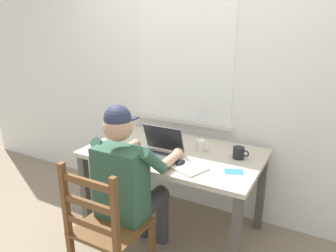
{
  "coord_description": "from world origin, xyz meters",
  "views": [
    {
      "loc": [
        1.07,
        -2.07,
        1.69
      ],
      "look_at": [
        -0.03,
        -0.05,
        0.95
      ],
      "focal_mm": 33.33,
      "sensor_mm": 36.0,
      "label": 1
    }
  ],
  "objects_px": {
    "wooden_chair": "(106,229)",
    "coffee_mug_dark": "(239,153)",
    "laptop": "(158,150)",
    "coffee_mug_white": "(201,145)",
    "book_stack_main": "(165,139)",
    "computer_mouse": "(180,163)",
    "landscape_photo_print": "(234,172)",
    "desk": "(174,161)",
    "seated_person": "(130,180)"
  },
  "relations": [
    {
      "from": "seated_person",
      "to": "wooden_chair",
      "type": "distance_m",
      "value": 0.36
    },
    {
      "from": "desk",
      "to": "coffee_mug_dark",
      "type": "height_order",
      "value": "coffee_mug_dark"
    },
    {
      "from": "coffee_mug_dark",
      "to": "landscape_photo_print",
      "type": "height_order",
      "value": "coffee_mug_dark"
    },
    {
      "from": "desk",
      "to": "wooden_chair",
      "type": "bearing_deg",
      "value": -96.4
    },
    {
      "from": "book_stack_main",
      "to": "landscape_photo_print",
      "type": "bearing_deg",
      "value": -22.09
    },
    {
      "from": "seated_person",
      "to": "coffee_mug_white",
      "type": "bearing_deg",
      "value": 65.32
    },
    {
      "from": "desk",
      "to": "book_stack_main",
      "type": "height_order",
      "value": "book_stack_main"
    },
    {
      "from": "laptop",
      "to": "book_stack_main",
      "type": "height_order",
      "value": "laptop"
    },
    {
      "from": "coffee_mug_dark",
      "to": "coffee_mug_white",
      "type": "bearing_deg",
      "value": 178.51
    },
    {
      "from": "wooden_chair",
      "to": "book_stack_main",
      "type": "distance_m",
      "value": 0.97
    },
    {
      "from": "coffee_mug_white",
      "to": "book_stack_main",
      "type": "relative_size",
      "value": 0.55
    },
    {
      "from": "desk",
      "to": "coffee_mug_white",
      "type": "distance_m",
      "value": 0.26
    },
    {
      "from": "wooden_chair",
      "to": "landscape_photo_print",
      "type": "xyz_separation_m",
      "value": [
        0.63,
        0.63,
        0.28
      ]
    },
    {
      "from": "book_stack_main",
      "to": "landscape_photo_print",
      "type": "relative_size",
      "value": 1.56
    },
    {
      "from": "coffee_mug_white",
      "to": "coffee_mug_dark",
      "type": "bearing_deg",
      "value": -1.49
    },
    {
      "from": "computer_mouse",
      "to": "wooden_chair",
      "type": "bearing_deg",
      "value": -114.51
    },
    {
      "from": "laptop",
      "to": "book_stack_main",
      "type": "distance_m",
      "value": 0.32
    },
    {
      "from": "desk",
      "to": "wooden_chair",
      "type": "relative_size",
      "value": 1.5
    },
    {
      "from": "wooden_chair",
      "to": "landscape_photo_print",
      "type": "relative_size",
      "value": 7.13
    },
    {
      "from": "seated_person",
      "to": "wooden_chair",
      "type": "relative_size",
      "value": 1.33
    },
    {
      "from": "coffee_mug_dark",
      "to": "laptop",
      "type": "bearing_deg",
      "value": -155.25
    },
    {
      "from": "wooden_chair",
      "to": "coffee_mug_white",
      "type": "xyz_separation_m",
      "value": [
        0.27,
        0.88,
        0.32
      ]
    },
    {
      "from": "laptop",
      "to": "landscape_photo_print",
      "type": "xyz_separation_m",
      "value": [
        0.6,
        0.02,
        -0.05
      ]
    },
    {
      "from": "desk",
      "to": "book_stack_main",
      "type": "relative_size",
      "value": 6.86
    },
    {
      "from": "desk",
      "to": "book_stack_main",
      "type": "distance_m",
      "value": 0.25
    },
    {
      "from": "laptop",
      "to": "book_stack_main",
      "type": "xyz_separation_m",
      "value": [
        -0.1,
        0.3,
        -0.03
      ]
    },
    {
      "from": "wooden_chair",
      "to": "coffee_mug_dark",
      "type": "bearing_deg",
      "value": 55.93
    },
    {
      "from": "desk",
      "to": "wooden_chair",
      "type": "distance_m",
      "value": 0.8
    },
    {
      "from": "wooden_chair",
      "to": "coffee_mug_white",
      "type": "height_order",
      "value": "wooden_chair"
    },
    {
      "from": "computer_mouse",
      "to": "seated_person",
      "type": "bearing_deg",
      "value": -132.75
    },
    {
      "from": "landscape_photo_print",
      "to": "desk",
      "type": "bearing_deg",
      "value": 143.36
    },
    {
      "from": "seated_person",
      "to": "coffee_mug_white",
      "type": "xyz_separation_m",
      "value": [
        0.27,
        0.6,
        0.1
      ]
    },
    {
      "from": "wooden_chair",
      "to": "coffee_mug_white",
      "type": "relative_size",
      "value": 8.25
    },
    {
      "from": "coffee_mug_dark",
      "to": "seated_person",
      "type": "bearing_deg",
      "value": -134.93
    },
    {
      "from": "coffee_mug_dark",
      "to": "computer_mouse",
      "type": "bearing_deg",
      "value": -136.68
    },
    {
      "from": "laptop",
      "to": "computer_mouse",
      "type": "bearing_deg",
      "value": -14.65
    },
    {
      "from": "desk",
      "to": "computer_mouse",
      "type": "distance_m",
      "value": 0.29
    },
    {
      "from": "laptop",
      "to": "seated_person",
      "type": "bearing_deg",
      "value": -94.78
    },
    {
      "from": "book_stack_main",
      "to": "wooden_chair",
      "type": "bearing_deg",
      "value": -85.17
    },
    {
      "from": "laptop",
      "to": "coffee_mug_dark",
      "type": "bearing_deg",
      "value": 24.75
    },
    {
      "from": "seated_person",
      "to": "coffee_mug_dark",
      "type": "height_order",
      "value": "seated_person"
    },
    {
      "from": "seated_person",
      "to": "landscape_photo_print",
      "type": "bearing_deg",
      "value": 29.1
    },
    {
      "from": "computer_mouse",
      "to": "landscape_photo_print",
      "type": "bearing_deg",
      "value": 11.47
    },
    {
      "from": "desk",
      "to": "seated_person",
      "type": "distance_m",
      "value": 0.5
    },
    {
      "from": "laptop",
      "to": "coffee_mug_white",
      "type": "height_order",
      "value": "laptop"
    },
    {
      "from": "wooden_chair",
      "to": "landscape_photo_print",
      "type": "bearing_deg",
      "value": 45.12
    },
    {
      "from": "laptop",
      "to": "computer_mouse",
      "type": "distance_m",
      "value": 0.23
    },
    {
      "from": "coffee_mug_dark",
      "to": "wooden_chair",
      "type": "bearing_deg",
      "value": -124.07
    },
    {
      "from": "book_stack_main",
      "to": "laptop",
      "type": "bearing_deg",
      "value": -70.88
    },
    {
      "from": "laptop",
      "to": "wooden_chair",
      "type": "bearing_deg",
      "value": -92.6
    }
  ]
}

